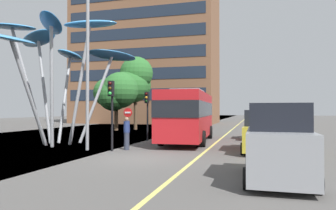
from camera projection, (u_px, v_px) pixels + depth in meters
name	position (u px, v px, depth m)	size (l,w,h in m)	color
ground	(125.00, 159.00, 14.33)	(120.00, 240.00, 0.10)	#54514F
red_bus	(188.00, 114.00, 21.40)	(3.23, 9.80, 3.53)	red
leaf_sculpture	(58.00, 47.00, 20.53)	(8.84, 9.99, 7.81)	#9EA0A5
traffic_light_kerb_near	(111.00, 100.00, 16.58)	(0.28, 0.42, 3.70)	black
traffic_light_kerb_far	(147.00, 105.00, 22.34)	(0.28, 0.42, 3.45)	black
traffic_light_island_mid	(167.00, 106.00, 28.08)	(0.28, 0.42, 3.51)	black
traffic_light_opposite	(181.00, 106.00, 33.36)	(0.28, 0.42, 3.53)	black
car_parked_near	(278.00, 145.00, 9.58)	(1.99, 4.02, 2.37)	gray
car_parked_mid	(262.00, 132.00, 16.31)	(2.05, 4.57, 2.17)	gold
car_parked_far	(261.00, 126.00, 23.18)	(1.99, 4.00, 2.11)	gold
street_lamp	(92.00, 46.00, 17.01)	(1.51, 0.44, 9.04)	gray
tree_pavement_near	(116.00, 92.00, 32.96)	(5.35, 4.63, 6.09)	brown
tree_pavement_far	(134.00, 82.00, 35.75)	(4.31, 4.90, 8.22)	brown
pedestrian	(127.00, 133.00, 17.19)	(0.34, 0.34, 1.78)	#2D3342
no_entry_sign	(128.00, 119.00, 20.79)	(0.60, 0.12, 2.31)	gray
backdrop_building	(146.00, 58.00, 53.62)	(23.54, 11.16, 21.93)	brown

